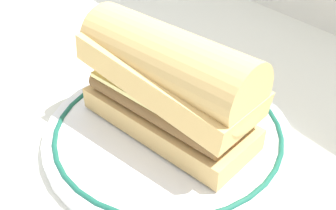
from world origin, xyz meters
TOP-DOWN VIEW (x-y plane):
  - ground_plane at (0.00, 0.00)m, footprint 1.50×1.50m
  - plate at (-0.01, -0.01)m, footprint 0.28×0.28m
  - sausage_sandwich at (-0.01, -0.01)m, footprint 0.22×0.12m

SIDE VIEW (x-z plane):
  - ground_plane at x=0.00m, z-range 0.00..0.00m
  - plate at x=-0.01m, z-range 0.00..0.02m
  - sausage_sandwich at x=-0.01m, z-range 0.02..0.14m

